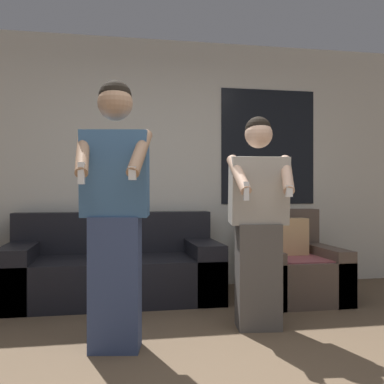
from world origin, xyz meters
name	(u,v)px	position (x,y,z in m)	size (l,w,h in m)	color
wall_back	(165,163)	(0.02, 2.62, 1.35)	(6.34, 0.07, 2.70)	beige
couch	(114,270)	(-0.53, 2.13, 0.28)	(2.00, 0.94, 0.83)	black
armchair	(290,268)	(1.16, 1.87, 0.29)	(0.84, 0.93, 0.85)	brown
person_left	(115,212)	(-0.55, 0.70, 0.91)	(0.49, 0.52, 1.77)	#384770
person_right	(258,222)	(0.53, 0.97, 0.81)	(0.49, 0.51, 1.61)	#56514C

